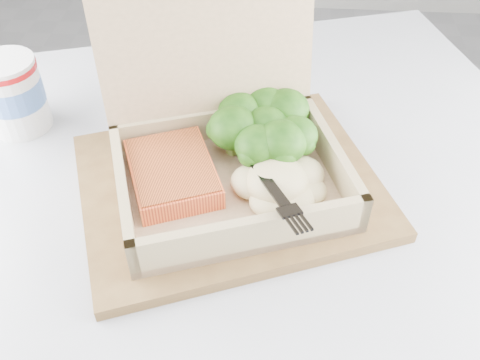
# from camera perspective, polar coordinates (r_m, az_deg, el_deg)

# --- Properties ---
(cafe_table) EXTENTS (0.99, 0.99, 0.73)m
(cafe_table) POSITION_cam_1_polar(r_m,az_deg,el_deg) (0.72, 0.72, -13.60)
(cafe_table) COLOR black
(cafe_table) RESTS_ON floor
(serving_tray) EXTENTS (0.39, 0.36, 0.01)m
(serving_tray) POSITION_cam_1_polar(r_m,az_deg,el_deg) (0.60, -1.13, -0.54)
(serving_tray) COLOR brown
(serving_tray) RESTS_ON cafe_table
(takeout_container) EXTENTS (0.29, 0.28, 0.22)m
(takeout_container) POSITION_cam_1_polar(r_m,az_deg,el_deg) (0.57, -1.86, 5.10)
(takeout_container) COLOR tan
(takeout_container) RESTS_ON serving_tray
(salmon_fillet) EXTENTS (0.12, 0.14, 0.02)m
(salmon_fillet) POSITION_cam_1_polar(r_m,az_deg,el_deg) (0.57, -7.23, 0.73)
(salmon_fillet) COLOR orange
(salmon_fillet) RESTS_ON takeout_container
(broccoli_pile) EXTENTS (0.13, 0.13, 0.05)m
(broccoli_pile) POSITION_cam_1_polar(r_m,az_deg,el_deg) (0.60, 2.81, 5.16)
(broccoli_pile) COLOR #367219
(broccoli_pile) RESTS_ON takeout_container
(mashed_potatoes) EXTENTS (0.11, 0.09, 0.04)m
(mashed_potatoes) POSITION_cam_1_polar(r_m,az_deg,el_deg) (0.55, 3.99, -0.08)
(mashed_potatoes) COLOR beige
(mashed_potatoes) RESTS_ON takeout_container
(plastic_fork) EXTENTS (0.07, 0.14, 0.02)m
(plastic_fork) POSITION_cam_1_polar(r_m,az_deg,el_deg) (0.54, 2.04, 1.39)
(plastic_fork) COLOR black
(plastic_fork) RESTS_ON mashed_potatoes
(paper_cup) EXTENTS (0.07, 0.07, 0.09)m
(paper_cup) POSITION_cam_1_polar(r_m,az_deg,el_deg) (0.72, -23.09, 8.59)
(paper_cup) COLOR white
(paper_cup) RESTS_ON cafe_table
(receipt) EXTENTS (0.10, 0.16, 0.00)m
(receipt) POSITION_cam_1_polar(r_m,az_deg,el_deg) (0.75, -2.34, 9.36)
(receipt) COLOR white
(receipt) RESTS_ON cafe_table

